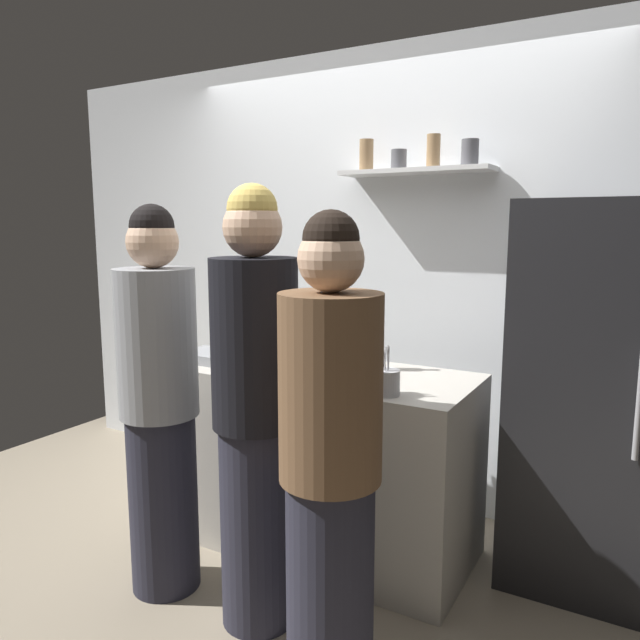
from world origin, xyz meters
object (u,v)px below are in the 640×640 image
at_px(person_brown_jacket, 330,468).
at_px(baking_pan, 215,357).
at_px(person_blonde, 256,413).
at_px(wine_bottle_dark_glass, 326,336).
at_px(water_bottle_plastic, 298,338).
at_px(person_grey_hoodie, 159,405).
at_px(utensil_holder, 387,382).
at_px(wine_bottle_green_glass, 272,337).
at_px(refrigerator, 594,397).
at_px(wine_bottle_amber_glass, 374,345).

bearing_deg(person_brown_jacket, baking_pan, -9.79).
bearing_deg(person_blonde, wine_bottle_dark_glass, -26.15).
height_order(water_bottle_plastic, person_grey_hoodie, person_grey_hoodie).
xyz_separation_m(utensil_holder, wine_bottle_green_glass, (-0.84, 0.39, 0.05)).
relative_size(wine_bottle_green_glass, person_brown_jacket, 0.17).
relative_size(water_bottle_plastic, person_brown_jacket, 0.15).
bearing_deg(person_blonde, utensil_holder, -81.01).
relative_size(refrigerator, baking_pan, 5.06).
height_order(wine_bottle_green_glass, person_blonde, person_blonde).
bearing_deg(person_grey_hoodie, wine_bottle_amber_glass, -116.71).
distance_m(utensil_holder, water_bottle_plastic, 0.82).
height_order(baking_pan, person_brown_jacket, person_brown_jacket).
xyz_separation_m(utensil_holder, water_bottle_plastic, (-0.70, 0.42, 0.05)).
height_order(utensil_holder, water_bottle_plastic, water_bottle_plastic).
bearing_deg(wine_bottle_dark_glass, utensil_holder, -41.49).
bearing_deg(refrigerator, person_brown_jacket, -119.80).
relative_size(water_bottle_plastic, person_blonde, 0.14).
bearing_deg(baking_pan, person_grey_hoodie, -74.97).
distance_m(wine_bottle_green_glass, person_blonde, 0.93).
height_order(baking_pan, person_blonde, person_blonde).
bearing_deg(wine_bottle_amber_glass, person_blonde, -99.93).
xyz_separation_m(person_blonde, person_grey_hoodie, (-0.50, -0.01, -0.04)).
height_order(water_bottle_plastic, person_blonde, person_blonde).
bearing_deg(wine_bottle_green_glass, person_grey_hoodie, -92.78).
xyz_separation_m(wine_bottle_green_glass, water_bottle_plastic, (0.14, 0.03, 0.00)).
xyz_separation_m(baking_pan, water_bottle_plastic, (0.33, 0.28, 0.09)).
relative_size(baking_pan, utensil_holder, 1.57).
xyz_separation_m(wine_bottle_amber_glass, person_blonde, (-0.14, -0.80, -0.15)).
height_order(utensil_holder, person_brown_jacket, person_brown_jacket).
xyz_separation_m(wine_bottle_dark_glass, person_grey_hoodie, (-0.31, -0.93, -0.18)).
relative_size(person_brown_jacket, person_blonde, 0.94).
xyz_separation_m(refrigerator, person_brown_jacket, (-0.68, -1.19, -0.04)).
xyz_separation_m(baking_pan, wine_bottle_dark_glass, (0.46, 0.37, 0.09)).
height_order(wine_bottle_dark_glass, person_brown_jacket, person_brown_jacket).
relative_size(baking_pan, person_blonde, 0.19).
relative_size(utensil_holder, wine_bottle_amber_glass, 0.66).
bearing_deg(wine_bottle_green_glass, baking_pan, -126.86).
relative_size(wine_bottle_green_glass, person_blonde, 0.16).
height_order(refrigerator, water_bottle_plastic, refrigerator).
xyz_separation_m(person_brown_jacket, person_grey_hoodie, (-0.95, 0.18, 0.02)).
height_order(baking_pan, person_grey_hoodie, person_grey_hoodie).
bearing_deg(refrigerator, person_blonde, -138.72).
height_order(refrigerator, wine_bottle_green_glass, refrigerator).
bearing_deg(baking_pan, person_brown_jacket, -34.16).
bearing_deg(utensil_holder, person_brown_jacket, -83.92).
relative_size(refrigerator, wine_bottle_green_glass, 5.96).
bearing_deg(wine_bottle_green_glass, utensil_holder, -24.76).
height_order(utensil_holder, person_grey_hoodie, person_grey_hoodie).
bearing_deg(person_brown_jacket, refrigerator, -95.43).
height_order(wine_bottle_amber_glass, wine_bottle_dark_glass, wine_bottle_amber_glass).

